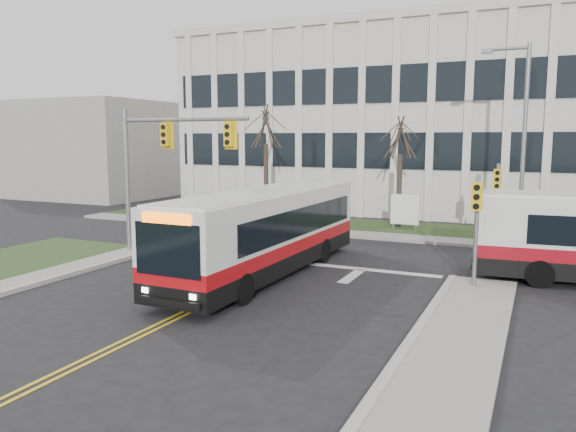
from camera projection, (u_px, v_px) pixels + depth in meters
The scene contains 13 objects.
ground at pixel (166, 322), 15.21m from camera, with size 120.00×120.00×0.00m, color black.
sidewalk_cross at pixel (445, 241), 26.86m from camera, with size 44.00×1.60×0.14m, color #9E9B93.
building_lawn at pixel (454, 232), 29.38m from camera, with size 44.00×5.00×0.12m, color #2C461E.
office_building at pixel (482, 123), 39.38m from camera, with size 40.00×16.00×12.00m, color silver.
building_annex at pixel (102, 149), 48.77m from camera, with size 12.00×12.00×8.00m, color #9E9B93.
mast_arm_signal at pixel (157, 155), 23.39m from camera, with size 6.11×0.38×6.20m.
signal_pole_near at pixel (477, 215), 18.14m from camera, with size 0.34×0.39×3.80m.
signal_pole_far at pixel (497, 192), 25.80m from camera, with size 0.34×0.39×3.80m.
streetlight at pixel (520, 133), 25.81m from camera, with size 2.15×0.25×9.20m.
directory_sign at pixel (405, 210), 29.80m from camera, with size 1.50×0.12×2.00m.
tree_left at pixel (266, 129), 33.14m from camera, with size 1.80×1.80×7.70m.
tree_mid at pixel (400, 140), 30.13m from camera, with size 1.80×1.80×6.82m.
bus_main at pixel (266, 234), 20.35m from camera, with size 2.47×11.40×3.04m, color silver, non-canonical shape.
Camera 1 is at (9.08, -11.99, 4.95)m, focal length 35.00 mm.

